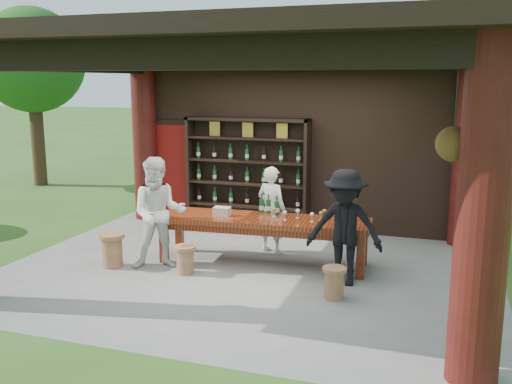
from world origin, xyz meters
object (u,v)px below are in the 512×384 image
(wine_shelf, at_px, (247,173))
(guest_woman, at_px, (159,213))
(stool_near_left, at_px, (185,259))
(stool_near_right, at_px, (334,282))
(napkin_basket, at_px, (222,211))
(guest_man, at_px, (345,228))
(tasting_table, at_px, (263,225))
(stool_far_left, at_px, (112,249))
(host, at_px, (271,210))

(wine_shelf, height_order, guest_woman, wine_shelf)
(stool_near_left, height_order, stool_near_right, stool_near_left)
(stool_near_left, bearing_deg, napkin_basket, 68.19)
(guest_man, bearing_deg, wine_shelf, 131.47)
(stool_near_right, xyz_separation_m, guest_man, (0.02, 0.60, 0.60))
(wine_shelf, xyz_separation_m, tasting_table, (1.00, -2.07, -0.45))
(guest_woman, relative_size, guest_man, 1.04)
(stool_near_left, height_order, stool_far_left, stool_far_left)
(host, bearing_deg, napkin_basket, 66.60)
(tasting_table, bearing_deg, napkin_basket, -173.37)
(stool_far_left, relative_size, host, 0.36)
(wine_shelf, bearing_deg, stool_far_left, -111.88)
(wine_shelf, xyz_separation_m, stool_near_right, (2.35, -3.18, -0.86))
(tasting_table, bearing_deg, host, 95.40)
(wine_shelf, distance_m, stool_near_left, 3.03)
(stool_near_right, bearing_deg, wine_shelf, 126.47)
(wine_shelf, bearing_deg, napkin_basket, -81.26)
(host, bearing_deg, guest_woman, 60.05)
(stool_near_right, height_order, guest_woman, guest_woman)
(stool_near_left, bearing_deg, tasting_table, 40.67)
(stool_far_left, height_order, napkin_basket, napkin_basket)
(guest_woman, bearing_deg, tasting_table, 0.15)
(tasting_table, xyz_separation_m, guest_woman, (-1.46, -0.69, 0.23))
(napkin_basket, bearing_deg, wine_shelf, 98.74)
(stool_near_right, distance_m, stool_far_left, 3.55)
(wine_shelf, distance_m, guest_woman, 2.81)
(host, bearing_deg, stool_far_left, 52.49)
(stool_far_left, distance_m, host, 2.67)
(stool_near_right, height_order, host, host)
(stool_near_left, height_order, guest_man, guest_man)
(wine_shelf, xyz_separation_m, guest_woman, (-0.47, -2.76, -0.22))
(tasting_table, distance_m, guest_man, 1.48)
(wine_shelf, distance_m, stool_near_right, 4.05)
(tasting_table, height_order, stool_near_left, tasting_table)
(tasting_table, height_order, napkin_basket, napkin_basket)
(host, xyz_separation_m, guest_woman, (-1.40, -1.33, 0.13))
(stool_far_left, bearing_deg, tasting_table, 22.31)
(tasting_table, bearing_deg, stool_far_left, -157.69)
(stool_near_left, relative_size, stool_far_left, 0.82)
(wine_shelf, height_order, stool_near_right, wine_shelf)
(wine_shelf, relative_size, guest_man, 1.48)
(stool_near_right, height_order, guest_man, guest_man)
(tasting_table, distance_m, guest_woman, 1.63)
(stool_far_left, xyz_separation_m, guest_man, (3.56, 0.39, 0.55))
(tasting_table, relative_size, guest_man, 2.04)
(stool_near_left, xyz_separation_m, guest_man, (2.34, 0.32, 0.60))
(napkin_basket, bearing_deg, stool_near_left, -111.81)
(stool_far_left, height_order, guest_woman, guest_woman)
(host, bearing_deg, stool_near_left, 74.98)
(wine_shelf, height_order, guest_man, wine_shelf)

